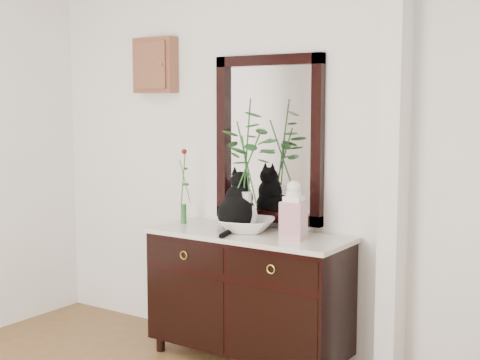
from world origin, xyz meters
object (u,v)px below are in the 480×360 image
Objects in this scene: lotus_bowl at (247,225)px; cat at (237,201)px; ginger_jar at (294,209)px; sideboard at (249,290)px.

cat is at bearing -159.77° from lotus_bowl.
lotus_bowl is at bearing 3.51° from cat.
ginger_jar is at bearing -18.58° from cat.
ginger_jar is (0.34, -0.02, 0.56)m from sideboard.
sideboard is 0.42m from lotus_bowl.
lotus_bowl is 0.96× the size of ginger_jar.
cat reaches higher than ginger_jar.
ginger_jar is (0.43, -0.01, -0.01)m from cat.
cat is 0.43m from ginger_jar.
ginger_jar is at bearing -5.69° from lotus_bowl.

